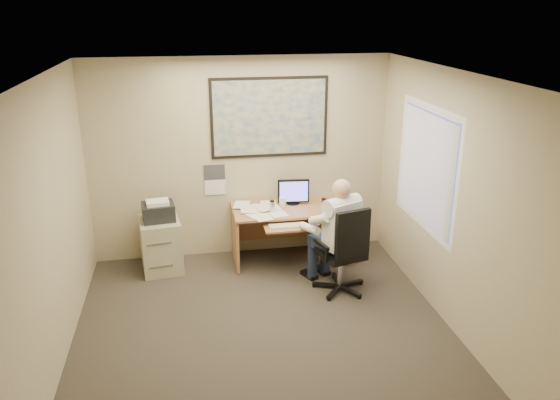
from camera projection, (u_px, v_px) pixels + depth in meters
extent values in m
cube|color=#322D27|center=(267.00, 341.00, 5.68)|extent=(4.00, 4.50, 0.00)
cube|color=white|center=(264.00, 78.00, 4.76)|extent=(4.00, 4.50, 0.00)
cube|color=#BAAD8D|center=(241.00, 159.00, 7.30)|extent=(4.00, 0.00, 2.70)
cube|color=#BAAD8D|center=(324.00, 366.00, 3.14)|extent=(4.00, 0.00, 2.70)
cube|color=#BAAD8D|center=(45.00, 236.00, 4.89)|extent=(0.00, 4.50, 2.70)
cube|color=#BAAD8D|center=(460.00, 208.00, 5.55)|extent=(0.00, 4.50, 2.70)
cube|color=#AA7548|center=(293.00, 209.00, 7.27)|extent=(1.60, 0.75, 0.03)
cube|color=#B47649|center=(334.00, 232.00, 7.49)|extent=(0.45, 0.70, 0.70)
cube|color=#B47649|center=(235.00, 239.00, 7.27)|extent=(0.04, 0.70, 0.70)
cube|color=#B47649|center=(288.00, 219.00, 7.69)|extent=(1.55, 0.03, 0.55)
cylinder|color=black|center=(293.00, 203.00, 7.41)|extent=(0.17, 0.17, 0.02)
cube|color=black|center=(293.00, 191.00, 7.33)|extent=(0.43, 0.08, 0.32)
cube|color=#635DFF|center=(294.00, 192.00, 7.30)|extent=(0.38, 0.04, 0.27)
cube|color=#AA7548|center=(286.00, 228.00, 6.85)|extent=(0.55, 0.30, 0.02)
cube|color=beige|center=(286.00, 226.00, 6.84)|extent=(0.43, 0.14, 0.02)
cube|color=black|center=(332.00, 204.00, 7.33)|extent=(0.26, 0.25, 0.05)
cylinder|color=silver|center=(272.00, 207.00, 7.08)|extent=(0.07, 0.07, 0.15)
cylinder|color=white|center=(282.00, 202.00, 7.32)|extent=(0.09, 0.09, 0.11)
cube|color=white|center=(259.00, 209.00, 7.19)|extent=(0.60, 0.56, 0.03)
cube|color=#1E4C93|center=(270.00, 118.00, 7.16)|extent=(1.56, 0.03, 1.06)
cube|color=white|center=(215.00, 180.00, 7.33)|extent=(0.28, 0.01, 0.42)
cube|color=#A9A488|center=(161.00, 244.00, 7.12)|extent=(0.57, 0.66, 0.70)
cube|color=black|center=(158.00, 212.00, 6.97)|extent=(0.44, 0.40, 0.22)
cube|color=white|center=(158.00, 202.00, 6.90)|extent=(0.30, 0.25, 0.05)
cylinder|color=silver|center=(340.00, 270.00, 6.63)|extent=(0.06, 0.06, 0.41)
cube|color=black|center=(341.00, 253.00, 6.55)|extent=(0.58, 0.58, 0.07)
cube|color=black|center=(342.00, 235.00, 6.21)|extent=(0.44, 0.17, 0.57)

